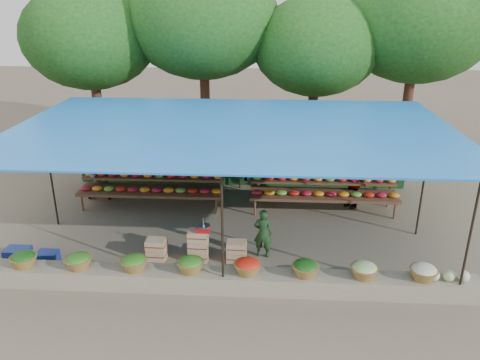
# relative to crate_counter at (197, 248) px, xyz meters

# --- Properties ---
(ground) EXTENTS (60.00, 60.00, 0.00)m
(ground) POSITION_rel_crate_counter_xyz_m (0.73, 1.62, -0.31)
(ground) COLOR #66604B
(ground) RESTS_ON ground
(stone_curb) EXTENTS (10.60, 0.55, 0.40)m
(stone_curb) POSITION_rel_crate_counter_xyz_m (0.73, -1.13, -0.11)
(stone_curb) COLOR slate
(stone_curb) RESTS_ON ground
(stall_canopy) EXTENTS (10.80, 6.60, 2.82)m
(stall_canopy) POSITION_rel_crate_counter_xyz_m (0.73, 1.68, 2.37)
(stall_canopy) COLOR black
(stall_canopy) RESTS_ON ground
(produce_baskets) EXTENTS (8.98, 0.58, 0.34)m
(produce_baskets) POSITION_rel_crate_counter_xyz_m (0.63, -1.13, 0.25)
(produce_baskets) COLOR brown
(produce_baskets) RESTS_ON stone_curb
(netting_backdrop) EXTENTS (10.60, 0.06, 2.50)m
(netting_backdrop) POSITION_rel_crate_counter_xyz_m (0.73, 4.77, 0.94)
(netting_backdrop) COLOR #194720
(netting_backdrop) RESTS_ON ground
(tree_row) EXTENTS (16.51, 5.50, 7.12)m
(tree_row) POSITION_rel_crate_counter_xyz_m (1.23, 7.70, 4.39)
(tree_row) COLOR #361F13
(tree_row) RESTS_ON ground
(fruit_table_left) EXTENTS (4.21, 0.95, 0.93)m
(fruit_table_left) POSITION_rel_crate_counter_xyz_m (-1.76, 2.97, 0.30)
(fruit_table_left) COLOR #553522
(fruit_table_left) RESTS_ON ground
(fruit_table_right) EXTENTS (4.21, 0.95, 0.93)m
(fruit_table_right) POSITION_rel_crate_counter_xyz_m (3.24, 2.97, 0.30)
(fruit_table_right) COLOR #553522
(fruit_table_right) RESTS_ON ground
(crate_counter) EXTENTS (2.36, 0.35, 0.77)m
(crate_counter) POSITION_rel_crate_counter_xyz_m (0.00, 0.00, 0.00)
(crate_counter) COLOR tan
(crate_counter) RESTS_ON ground
(weighing_scale) EXTENTS (0.31, 0.31, 0.33)m
(weighing_scale) POSITION_rel_crate_counter_xyz_m (0.17, 0.00, 0.54)
(weighing_scale) COLOR red
(weighing_scale) RESTS_ON crate_counter
(vendor_seated) EXTENTS (0.48, 0.35, 1.21)m
(vendor_seated) POSITION_rel_crate_counter_xyz_m (1.54, 0.28, 0.30)
(vendor_seated) COLOR #1A3A1B
(vendor_seated) RESTS_ON ground
(customer_left) EXTENTS (0.93, 0.74, 1.85)m
(customer_left) POSITION_rel_crate_counter_xyz_m (-3.41, 3.35, 0.61)
(customer_left) COLOR slate
(customer_left) RESTS_ON ground
(customer_mid) EXTENTS (1.19, 1.12, 1.61)m
(customer_mid) POSITION_rel_crate_counter_xyz_m (1.30, 3.91, 0.50)
(customer_mid) COLOR slate
(customer_mid) RESTS_ON ground
(customer_right) EXTENTS (0.91, 0.91, 1.55)m
(customer_right) POSITION_rel_crate_counter_xyz_m (4.11, 3.29, 0.47)
(customer_right) COLOR slate
(customer_right) RESTS_ON ground
(blue_crate_front) EXTENTS (0.48, 0.35, 0.28)m
(blue_crate_front) POSITION_rel_crate_counter_xyz_m (-3.47, -0.33, -0.17)
(blue_crate_front) COLOR navy
(blue_crate_front) RESTS_ON ground
(blue_crate_back) EXTENTS (0.56, 0.40, 0.33)m
(blue_crate_back) POSITION_rel_crate_counter_xyz_m (-4.18, -0.31, -0.14)
(blue_crate_back) COLOR navy
(blue_crate_back) RESTS_ON ground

